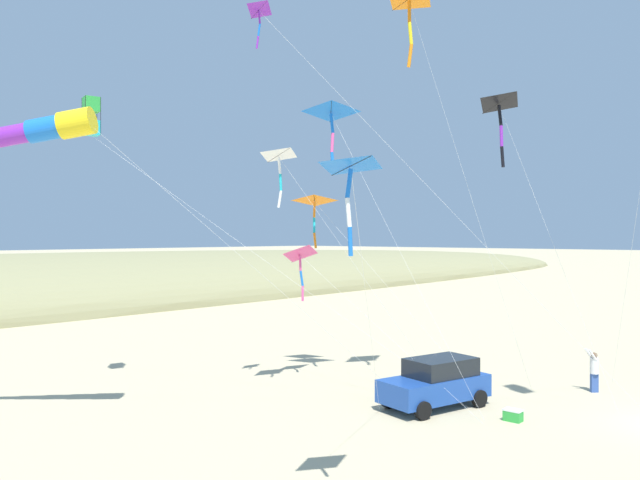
# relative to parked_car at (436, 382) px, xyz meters

# --- Properties ---
(dune_ridge_grassy) EXTENTS (28.00, 240.00, 9.81)m
(dune_ridge_grassy) POSITION_rel_parked_car_xyz_m (-47.55, 3.28, -0.95)
(dune_ridge_grassy) COLOR #938E60
(dune_ridge_grassy) RESTS_ON ground_plane
(parked_car) EXTENTS (2.86, 4.62, 1.85)m
(parked_car) POSITION_rel_parked_car_xyz_m (0.00, 0.00, 0.00)
(parked_car) COLOR #1E479E
(parked_car) RESTS_ON ground_plane
(cooler_box) EXTENTS (0.62, 0.42, 0.42)m
(cooler_box) POSITION_rel_parked_car_xyz_m (2.96, 0.25, -0.74)
(cooler_box) COLOR green
(cooler_box) RESTS_ON ground_plane
(person_adult_flyer) EXTENTS (0.64, 0.65, 1.82)m
(person_adult_flyer) POSITION_rel_parked_car_xyz_m (3.67, 6.40, 0.04)
(person_adult_flyer) COLOR #335199
(person_adult_flyer) RESTS_ON ground_plane
(kite_windsock_white_trailing) EXTENTS (8.93, 14.13, 10.66)m
(kite_windsock_white_trailing) POSITION_rel_parked_car_xyz_m (-7.68, -11.74, 8.94)
(kite_windsock_white_trailing) COLOR yellow
(kite_windsock_white_trailing) RESTS_ON ground_plane
(kite_delta_striped_overhead) EXTENTS (11.60, 9.32, 15.27)m
(kite_delta_striped_overhead) POSITION_rel_parked_car_xyz_m (-4.78, -4.60, 13.92)
(kite_delta_striped_overhead) COLOR purple
(kite_delta_striped_overhead) RESTS_ON ground_plane
(kite_box_checkered_midright) EXTENTS (12.84, 8.88, 12.15)m
(kite_box_checkered_midright) POSITION_rel_parked_car_xyz_m (-11.36, -7.84, 10.41)
(kite_box_checkered_midright) COLOR green
(kite_box_checkered_midright) RESTS_ON ground_plane
(kite_delta_yellow_midlevel) EXTENTS (9.89, 1.58, 6.14)m
(kite_delta_yellow_midlevel) POSITION_rel_parked_car_xyz_m (-6.93, -0.26, 4.73)
(kite_delta_yellow_midlevel) COLOR #EF4C93
(kite_delta_yellow_midlevel) RESTS_ON ground_plane
(kite_delta_long_streamer_left) EXTENTS (4.74, 2.56, 12.14)m
(kite_delta_long_streamer_left) POSITION_rel_parked_car_xyz_m (1.37, 2.33, 10.75)
(kite_delta_long_streamer_left) COLOR black
(kite_delta_long_streamer_left) RESTS_ON ground_plane
(kite_delta_black_fish_shape) EXTENTS (5.89, 5.06, 10.06)m
(kite_delta_black_fish_shape) POSITION_rel_parked_car_xyz_m (-5.30, -3.18, 8.75)
(kite_delta_black_fish_shape) COLOR white
(kite_delta_black_fish_shape) RESTS_ON ground_plane
(kite_delta_small_distant) EXTENTS (9.40, 1.84, 8.54)m
(kite_delta_small_distant) POSITION_rel_parked_car_xyz_m (-7.44, 1.32, 7.22)
(kite_delta_small_distant) COLOR orange
(kite_delta_small_distant) RESTS_ON ground_plane
(kite_delta_green_low_center) EXTENTS (5.90, 8.94, 8.33)m
(kite_delta_green_low_center) POSITION_rel_parked_car_xyz_m (3.92, -9.98, 7.07)
(kite_delta_green_low_center) COLOR blue
(kite_delta_green_low_center) RESTS_ON ground_plane
(kite_delta_blue_topmost) EXTENTS (8.21, 2.13, 12.22)m
(kite_delta_blue_topmost) POSITION_rel_parked_car_xyz_m (-4.91, -0.42, 10.83)
(kite_delta_blue_topmost) COLOR blue
(kite_delta_blue_topmost) RESTS_ON ground_plane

